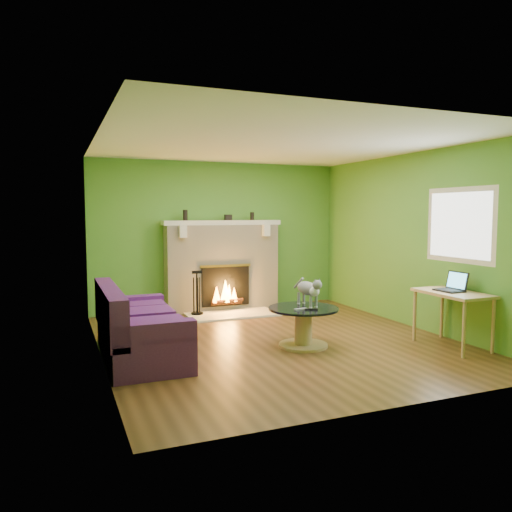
# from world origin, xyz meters

# --- Properties ---
(floor) EXTENTS (5.00, 5.00, 0.00)m
(floor) POSITION_xyz_m (0.00, 0.00, 0.00)
(floor) COLOR #523117
(floor) RESTS_ON ground
(ceiling) EXTENTS (5.00, 5.00, 0.00)m
(ceiling) POSITION_xyz_m (0.00, 0.00, 2.60)
(ceiling) COLOR white
(ceiling) RESTS_ON wall_back
(wall_back) EXTENTS (5.00, 0.00, 5.00)m
(wall_back) POSITION_xyz_m (0.00, 2.50, 1.30)
(wall_back) COLOR #4B902F
(wall_back) RESTS_ON floor
(wall_front) EXTENTS (5.00, 0.00, 5.00)m
(wall_front) POSITION_xyz_m (0.00, -2.50, 1.30)
(wall_front) COLOR #4B902F
(wall_front) RESTS_ON floor
(wall_left) EXTENTS (0.00, 5.00, 5.00)m
(wall_left) POSITION_xyz_m (-2.25, 0.00, 1.30)
(wall_left) COLOR #4B902F
(wall_left) RESTS_ON floor
(wall_right) EXTENTS (0.00, 5.00, 5.00)m
(wall_right) POSITION_xyz_m (2.25, 0.00, 1.30)
(wall_right) COLOR #4B902F
(wall_right) RESTS_ON floor
(window_frame) EXTENTS (0.00, 1.20, 1.20)m
(window_frame) POSITION_xyz_m (2.24, -0.90, 1.55)
(window_frame) COLOR silver
(window_frame) RESTS_ON wall_right
(window_pane) EXTENTS (0.00, 1.06, 1.06)m
(window_pane) POSITION_xyz_m (2.23, -0.90, 1.55)
(window_pane) COLOR white
(window_pane) RESTS_ON wall_right
(fireplace) EXTENTS (2.10, 0.46, 1.58)m
(fireplace) POSITION_xyz_m (0.00, 2.32, 0.77)
(fireplace) COLOR beige
(fireplace) RESTS_ON floor
(hearth) EXTENTS (1.50, 0.75, 0.03)m
(hearth) POSITION_xyz_m (0.00, 1.80, 0.01)
(hearth) COLOR beige
(hearth) RESTS_ON floor
(mantel) EXTENTS (2.10, 0.28, 0.08)m
(mantel) POSITION_xyz_m (0.00, 2.30, 1.54)
(mantel) COLOR silver
(mantel) RESTS_ON fireplace
(sofa) EXTENTS (0.88, 1.90, 0.85)m
(sofa) POSITION_xyz_m (-1.86, -0.07, 0.33)
(sofa) COLOR #4B185D
(sofa) RESTS_ON floor
(coffee_table) EXTENTS (0.90, 0.90, 0.51)m
(coffee_table) POSITION_xyz_m (0.20, -0.40, 0.29)
(coffee_table) COLOR tan
(coffee_table) RESTS_ON floor
(desk) EXTENTS (0.56, 0.96, 0.71)m
(desk) POSITION_xyz_m (1.95, -1.12, 0.63)
(desk) COLOR tan
(desk) RESTS_ON floor
(cat) EXTENTS (0.25, 0.62, 0.38)m
(cat) POSITION_xyz_m (0.28, -0.35, 0.70)
(cat) COLOR slate
(cat) RESTS_ON coffee_table
(remote_silver) EXTENTS (0.17, 0.06, 0.02)m
(remote_silver) POSITION_xyz_m (0.10, -0.52, 0.52)
(remote_silver) COLOR gray
(remote_silver) RESTS_ON coffee_table
(remote_black) EXTENTS (0.16, 0.11, 0.02)m
(remote_black) POSITION_xyz_m (0.22, -0.58, 0.51)
(remote_black) COLOR black
(remote_black) RESTS_ON coffee_table
(laptop) EXTENTS (0.30, 0.34, 0.25)m
(laptop) POSITION_xyz_m (1.93, -1.07, 0.84)
(laptop) COLOR black
(laptop) RESTS_ON desk
(fire_tools) EXTENTS (0.20, 0.20, 0.73)m
(fire_tools) POSITION_xyz_m (-0.56, 1.95, 0.40)
(fire_tools) COLOR black
(fire_tools) RESTS_ON hearth
(mantel_vase_left) EXTENTS (0.08, 0.08, 0.18)m
(mantel_vase_left) POSITION_xyz_m (-0.65, 2.33, 1.67)
(mantel_vase_left) COLOR black
(mantel_vase_left) RESTS_ON mantel
(mantel_vase_right) EXTENTS (0.07, 0.07, 0.14)m
(mantel_vase_right) POSITION_xyz_m (0.57, 2.33, 1.65)
(mantel_vase_right) COLOR black
(mantel_vase_right) RESTS_ON mantel
(mantel_box) EXTENTS (0.12, 0.08, 0.10)m
(mantel_box) POSITION_xyz_m (0.12, 2.33, 1.63)
(mantel_box) COLOR black
(mantel_box) RESTS_ON mantel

